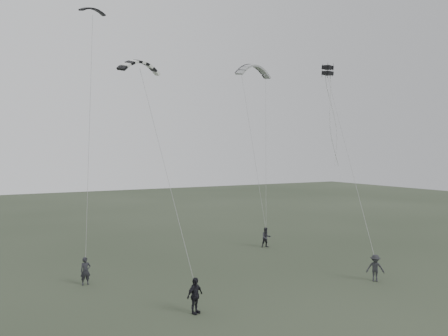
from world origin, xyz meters
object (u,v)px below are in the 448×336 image
kite_pale_large (254,66)px  kite_dark_small (93,9)px  kite_striped (140,62)px  flyer_far (375,268)px  kite_box (328,70)px  flyer_right (266,237)px  flyer_left (86,271)px  flyer_center (195,296)px

kite_pale_large → kite_dark_small: bearing=-178.0°
kite_pale_large → kite_striped: size_ratio=1.37×
kite_dark_small → flyer_far: bearing=-53.2°
kite_dark_small → kite_box: 17.68m
flyer_right → kite_box: size_ratio=2.27×
kite_box → kite_striped: bearing=167.6°
flyer_left → kite_box: 22.65m
kite_dark_small → kite_pale_large: 15.16m
flyer_left → flyer_center: (3.77, -7.35, 0.06)m
flyer_center → kite_pale_large: kite_pale_large is taller
kite_pale_large → kite_box: size_ratio=5.06×
kite_box → kite_dark_small: bearing=153.2°
kite_box → flyer_center: bearing=-168.7°
flyer_right → flyer_far: bearing=-75.0°
flyer_left → kite_striped: bearing=-18.7°
flyer_left → flyer_center: bearing=-65.0°
kite_dark_small → kite_striped: bearing=-82.5°
flyer_left → kite_striped: kite_striped is taller
flyer_center → flyer_right: bearing=19.5°
kite_dark_small → kite_striped: size_ratio=0.64×
flyer_right → flyer_center: size_ratio=0.93×
kite_dark_small → kite_pale_large: (14.71, 3.23, -1.78)m
flyer_center → kite_pale_large: size_ratio=0.48×
flyer_left → kite_box: (18.25, -0.50, 13.41)m
flyer_center → flyer_far: bearing=-25.6°
flyer_far → kite_dark_small: (-14.41, 11.09, 16.59)m
kite_pale_large → flyer_far: bearing=-101.6°
flyer_right → kite_striped: (-12.13, -4.36, 12.50)m
flyer_far → kite_box: 15.45m
flyer_far → kite_dark_small: 24.61m
flyer_far → kite_striped: (-12.58, 6.82, 12.51)m
flyer_right → kite_pale_large: size_ratio=0.45×
flyer_right → kite_striped: size_ratio=0.62×
flyer_right → flyer_center: flyer_center is taller
flyer_left → kite_pale_large: kite_pale_large is taller
flyer_left → flyer_far: 17.50m
flyer_center → flyer_far: size_ratio=1.08×
flyer_center → kite_box: kite_box is taller
flyer_left → kite_striped: (3.11, -0.93, 12.50)m
kite_striped → kite_box: 15.16m
flyer_right → flyer_center: 15.74m
flyer_center → kite_striped: size_ratio=0.66×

